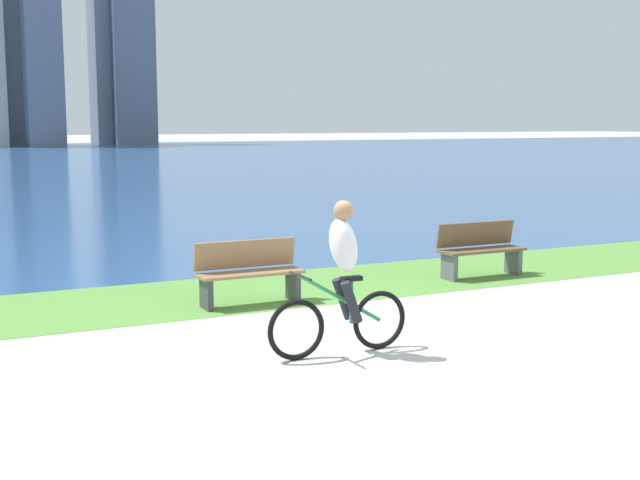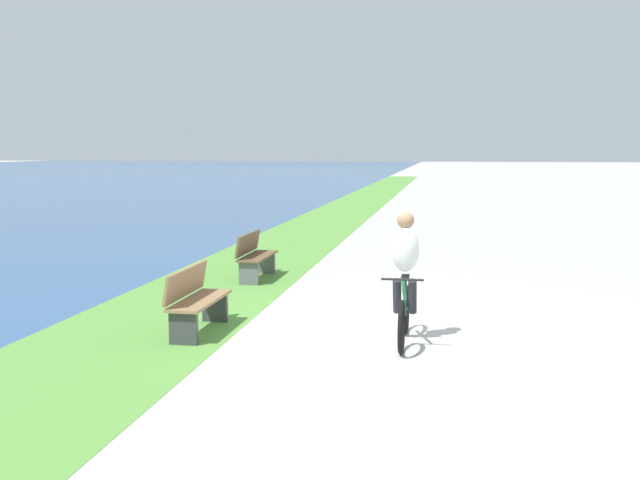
# 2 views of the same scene
# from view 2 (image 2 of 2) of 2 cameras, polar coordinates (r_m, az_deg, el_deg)

# --- Properties ---
(ground_plane) EXTENTS (300.00, 300.00, 0.00)m
(ground_plane) POSITION_cam_2_polar(r_m,az_deg,el_deg) (10.46, 5.01, -6.78)
(ground_plane) COLOR #B2AFA8
(grass_strip_bayside) EXTENTS (120.00, 2.72, 0.01)m
(grass_strip_bayside) POSITION_cam_2_polar(r_m,az_deg,el_deg) (11.23, -12.23, -5.94)
(grass_strip_bayside) COLOR #59933D
(grass_strip_bayside) RESTS_ON ground
(cyclist_lead) EXTENTS (1.70, 0.52, 1.71)m
(cyclist_lead) POSITION_cam_2_polar(r_m,az_deg,el_deg) (9.52, 6.61, -3.00)
(cyclist_lead) COLOR black
(cyclist_lead) RESTS_ON ground
(bench_near_path) EXTENTS (1.50, 0.47, 0.90)m
(bench_near_path) POSITION_cam_2_polar(r_m,az_deg,el_deg) (10.18, -9.65, -4.65)
(bench_near_path) COLOR olive
(bench_near_path) RESTS_ON ground
(bench_far_along_path) EXTENTS (1.50, 0.47, 0.90)m
(bench_far_along_path) POSITION_cam_2_polar(r_m,az_deg,el_deg) (14.23, -5.11, -1.26)
(bench_far_along_path) COLOR brown
(bench_far_along_path) RESTS_ON ground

